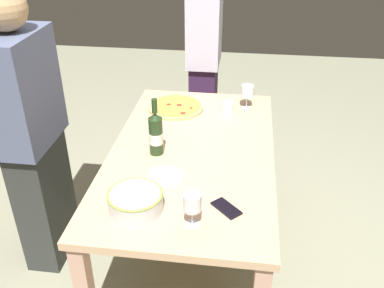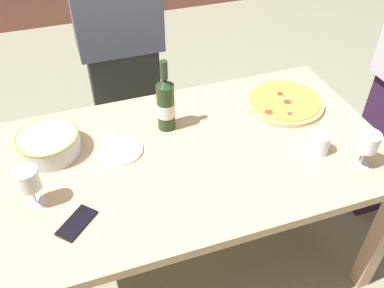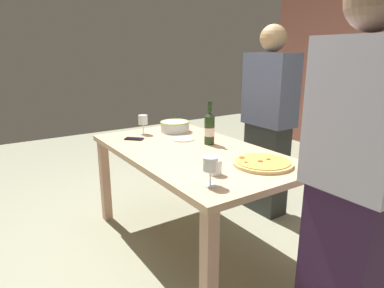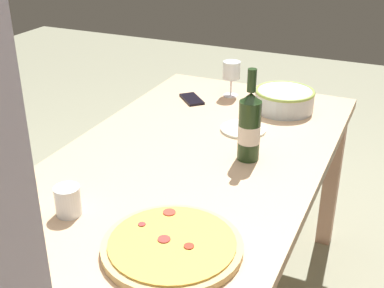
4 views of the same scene
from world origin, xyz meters
name	(u,v)px [view 2 (image 2 of 4)]	position (x,y,z in m)	size (l,w,h in m)	color
ground_plane	(192,258)	(0.00, 0.00, 0.00)	(8.00, 8.00, 0.00)	gray
dining_table	(192,168)	(0.00, 0.00, 0.66)	(1.60, 0.90, 0.75)	tan
pizza	(284,102)	(0.51, 0.18, 0.76)	(0.37, 0.37, 0.03)	tan
serving_bowl	(49,143)	(-0.54, 0.18, 0.80)	(0.25, 0.25, 0.09)	silver
wine_bottle	(166,104)	(-0.05, 0.19, 0.87)	(0.08, 0.08, 0.32)	#22391B
wine_glass_near_pizza	(368,143)	(0.60, -0.29, 0.86)	(0.08, 0.08, 0.16)	white
wine_glass_by_bottle	(29,181)	(-0.61, -0.08, 0.86)	(0.08, 0.08, 0.16)	white
cup_amber	(320,144)	(0.49, -0.17, 0.79)	(0.07, 0.07, 0.09)	white
side_plate	(121,150)	(-0.27, 0.10, 0.76)	(0.18, 0.18, 0.01)	white
cell_phone	(77,223)	(-0.49, -0.22, 0.76)	(0.07, 0.14, 0.01)	black
person_guest_left	(120,45)	(-0.11, 0.87, 0.82)	(0.44, 0.24, 1.63)	#2F3330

